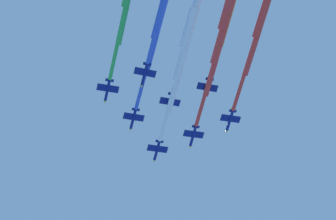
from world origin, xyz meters
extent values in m
cylinder|color=navy|center=(-8.40, 14.80, 180.04)|extent=(5.59, 8.49, 1.33)
cone|color=yellow|center=(-10.89, 19.20, 180.04)|extent=(1.74, 1.76, 1.27)
cylinder|color=black|center=(-6.06, 10.67, 180.04)|extent=(1.17, 1.01, 1.00)
ellipsoid|color=black|center=(-9.48, 16.47, 180.49)|extent=(1.72, 2.10, 0.84)
cube|color=navy|center=(-8.13, 14.34, 179.99)|extent=(8.45, 6.38, 2.18)
cube|color=yellow|center=(-11.39, 12.49, 179.12)|extent=(1.74, 2.35, 0.27)
cube|color=yellow|center=(-4.89, 16.17, 181.00)|extent=(1.74, 2.35, 0.27)
cube|color=navy|center=(-6.54, 11.51, 180.04)|extent=(3.26, 2.50, 0.88)
cube|color=yellow|center=(-6.74, 11.40, 180.96)|extent=(1.19, 1.50, 1.87)
cylinder|color=white|center=(-2.78, 4.86, 180.04)|extent=(8.69, 13.59, 1.70)
cylinder|color=white|center=(3.74, -6.09, 180.11)|extent=(9.43, 14.01, 2.55)
cylinder|color=white|center=(9.67, -17.38, 180.01)|extent=(10.17, 14.43, 3.40)
cylinder|color=white|center=(15.57, -28.68, 179.91)|extent=(10.91, 14.85, 4.25)
cylinder|color=navy|center=(-14.17, 0.34, 182.50)|extent=(5.71, 8.46, 1.36)
cone|color=yellow|center=(-16.72, 4.70, 182.50)|extent=(1.77, 1.77, 1.29)
cylinder|color=black|center=(-11.78, -3.76, 182.50)|extent=(1.18, 1.03, 1.02)
ellipsoid|color=black|center=(-15.28, 1.99, 182.95)|extent=(1.75, 2.10, 0.86)
cube|color=navy|center=(-13.89, -0.12, 182.46)|extent=(8.37, 6.42, 2.44)
cube|color=yellow|center=(-17.10, -1.99, 181.46)|extent=(1.76, 2.34, 0.29)
cube|color=yellow|center=(-10.71, 1.74, 183.58)|extent=(1.76, 2.34, 0.29)
cube|color=navy|center=(-12.27, -2.92, 182.50)|extent=(3.24, 2.51, 0.98)
cube|color=yellow|center=(-12.50, -3.06, 183.42)|extent=(1.26, 1.53, 1.86)
cylinder|color=blue|center=(-8.04, -10.17, 182.50)|extent=(9.74, 15.02, 1.73)
cylinder|color=blue|center=(-0.62, -22.33, 182.59)|extent=(10.49, 15.46, 2.60)
cylinder|color=blue|center=(6.21, -34.83, 182.47)|extent=(11.24, 15.89, 3.46)
cylinder|color=navy|center=(6.97, 12.35, 179.73)|extent=(5.52, 8.54, 1.35)
cone|color=yellow|center=(4.54, 16.77, 179.73)|extent=(1.75, 1.76, 1.28)
cylinder|color=black|center=(9.26, 8.18, 179.73)|extent=(1.17, 1.01, 1.01)
ellipsoid|color=black|center=(5.91, 14.02, 180.18)|extent=(1.71, 2.10, 0.85)
cube|color=navy|center=(7.24, 11.88, 179.68)|extent=(8.44, 6.29, 2.31)
cube|color=yellow|center=(3.97, 10.08, 178.76)|extent=(1.72, 2.35, 0.28)
cube|color=yellow|center=(10.49, 13.66, 180.75)|extent=(1.72, 2.35, 0.28)
cube|color=navy|center=(8.79, 9.03, 179.73)|extent=(3.26, 2.47, 0.92)
cube|color=yellow|center=(8.58, 8.91, 180.65)|extent=(1.21, 1.52, 1.87)
cylinder|color=red|center=(12.49, 2.32, 179.73)|extent=(8.59, 13.71, 1.71)
cylinder|color=red|center=(18.90, -8.75, 179.81)|extent=(9.34, 14.13, 2.57)
cylinder|color=red|center=(24.71, -20.15, 179.70)|extent=(10.09, 14.54, 3.43)
cylinder|color=red|center=(30.50, -31.56, 179.59)|extent=(10.84, 14.95, 4.29)
cylinder|color=navy|center=(1.20, -2.11, 182.47)|extent=(5.61, 8.51, 1.36)
cone|color=yellow|center=(-1.28, 2.28, 182.47)|extent=(1.77, 1.77, 1.29)
cylinder|color=black|center=(3.54, -6.25, 182.47)|extent=(1.18, 1.03, 1.02)
ellipsoid|color=black|center=(0.11, -0.45, 182.91)|extent=(1.74, 2.11, 0.86)
cube|color=navy|center=(1.48, -2.58, 182.42)|extent=(8.39, 6.34, 2.47)
cube|color=yellow|center=(-1.76, -4.41, 181.41)|extent=(1.74, 2.35, 0.29)
cube|color=yellow|center=(4.68, -0.77, 183.56)|extent=(1.74, 2.35, 0.29)
cube|color=navy|center=(3.06, -5.41, 182.47)|extent=(3.24, 2.48, 0.99)
cube|color=yellow|center=(2.83, -5.54, 183.38)|extent=(1.25, 1.54, 1.86)
cylinder|color=white|center=(7.02, -12.42, 182.47)|extent=(9.19, 14.44, 1.73)
cylinder|color=white|center=(13.95, -24.09, 182.55)|extent=(9.94, 14.86, 2.60)
cylinder|color=white|center=(20.28, -36.10, 182.43)|extent=(10.70, 15.29, 3.47)
cylinder|color=navy|center=(-19.94, -14.12, 179.84)|extent=(5.55, 8.53, 1.36)
cone|color=yellow|center=(-22.39, -9.70, 179.84)|extent=(1.76, 1.76, 1.29)
cylinder|color=black|center=(-17.64, -18.27, 179.84)|extent=(1.18, 1.02, 1.02)
ellipsoid|color=black|center=(-21.02, -12.45, 180.29)|extent=(1.72, 2.11, 0.86)
cube|color=navy|center=(-19.67, -14.58, 179.79)|extent=(8.41, 6.30, 2.43)
cube|color=yellow|center=(-22.93, -16.39, 178.81)|extent=(1.73, 2.35, 0.29)
cube|color=yellow|center=(-16.45, -12.80, 180.91)|extent=(1.73, 2.35, 0.29)
cube|color=navy|center=(-18.11, -17.42, 179.84)|extent=(3.25, 2.47, 0.97)
cube|color=yellow|center=(-18.34, -17.55, 180.75)|extent=(1.23, 1.53, 1.86)
cylinder|color=green|center=(-14.17, -24.54, 179.84)|extent=(9.17, 14.65, 1.73)
cylinder|color=green|center=(-7.26, -36.41, 179.92)|extent=(9.92, 15.07, 2.59)
cylinder|color=navy|center=(22.35, 9.89, 180.25)|extent=(5.54, 8.54, 1.36)
cone|color=yellow|center=(19.90, 14.31, 180.25)|extent=(1.76, 1.76, 1.29)
cylinder|color=black|center=(24.64, 5.73, 180.25)|extent=(1.18, 1.02, 1.02)
ellipsoid|color=black|center=(21.27, 11.56, 180.70)|extent=(1.72, 2.11, 0.86)
cube|color=navy|center=(22.62, 9.42, 180.20)|extent=(8.40, 6.28, 2.47)
cube|color=yellow|center=(19.36, 7.63, 179.20)|extent=(1.73, 2.35, 0.29)
cube|color=yellow|center=(25.84, 11.20, 181.34)|extent=(1.73, 2.35, 0.29)
cube|color=navy|center=(24.17, 6.58, 180.25)|extent=(3.25, 2.46, 0.99)
cube|color=yellow|center=(23.94, 6.45, 181.16)|extent=(1.24, 1.54, 1.86)
cylinder|color=red|center=(28.30, -0.89, 180.25)|extent=(9.59, 15.46, 1.73)
cylinder|color=red|center=(35.57, -13.46, 180.33)|extent=(10.35, 15.88, 2.60)
cylinder|color=red|center=(42.24, -26.36, 180.22)|extent=(11.11, 16.29, 3.47)
cylinder|color=navy|center=(-4.57, -16.57, 179.31)|extent=(5.64, 8.46, 1.33)
cone|color=yellow|center=(-7.09, -12.20, 179.31)|extent=(1.74, 1.76, 1.26)
cylinder|color=black|center=(-2.20, -20.69, 179.31)|extent=(1.16, 1.02, 1.00)
ellipsoid|color=black|center=(-5.65, -14.91, 179.77)|extent=(1.73, 2.09, 0.84)
cube|color=navy|center=(-4.29, -17.04, 179.26)|extent=(8.45, 6.43, 2.11)
cube|color=yellow|center=(-7.55, -18.91, 178.43)|extent=(1.76, 2.34, 0.26)
cube|color=yellow|center=(-1.06, -15.18, 180.24)|extent=(1.76, 2.34, 0.26)
cube|color=navy|center=(-2.68, -19.85, 179.31)|extent=(3.26, 2.52, 0.85)
cube|color=yellow|center=(-2.88, -19.96, 180.24)|extent=(1.19, 1.49, 1.87)
cylinder|color=blue|center=(1.20, -26.59, 179.31)|extent=(8.93, 13.81, 1.69)
cylinder|color=blue|center=(7.95, -37.71, 179.38)|extent=(9.67, 14.23, 2.53)
cylinder|color=navy|center=(16.57, -4.57, 180.75)|extent=(5.52, 8.52, 1.34)
cone|color=yellow|center=(14.13, -0.15, 180.75)|extent=(1.74, 1.75, 1.27)
cylinder|color=black|center=(18.87, -8.73, 180.75)|extent=(1.17, 1.01, 1.00)
ellipsoid|color=black|center=(15.52, -2.89, 181.20)|extent=(1.71, 2.10, 0.85)
cube|color=navy|center=(16.85, -5.04, 180.70)|extent=(8.46, 6.32, 2.19)
cube|color=yellow|center=(13.56, -6.85, 179.83)|extent=(1.73, 2.35, 0.27)
cube|color=yellow|center=(20.10, -3.24, 181.71)|extent=(1.73, 2.35, 0.27)
cube|color=navy|center=(18.40, -7.88, 180.75)|extent=(3.27, 2.48, 0.88)
cube|color=yellow|center=(18.20, -7.99, 181.67)|extent=(1.19, 1.51, 1.87)
cylinder|color=orange|center=(22.09, -14.55, 180.75)|extent=(8.55, 13.60, 1.70)
cylinder|color=orange|center=(28.49, -25.52, 180.82)|extent=(9.30, 14.01, 2.55)
camera|label=1|loc=(14.18, -53.33, 18.19)|focal=47.51mm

